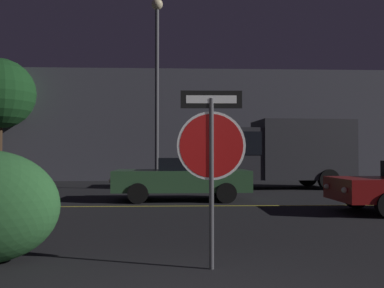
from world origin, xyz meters
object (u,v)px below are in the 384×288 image
Objects in this scene: delivery_truck at (273,151)px; tree_1 at (0,94)px; stop_sign at (211,146)px; street_lamp at (157,66)px; passing_car_2 at (182,178)px.

tree_1 is at bearing 66.73° from delivery_truck.
stop_sign is 12.60m from street_lamp.
passing_car_2 is 0.55× the size of street_lamp.
delivery_truck is 0.99× the size of tree_1.
delivery_truck is 0.82× the size of street_lamp.
passing_car_2 is (-0.22, 8.10, -0.83)m from stop_sign.
delivery_truck is 6.04m from street_lamp.
street_lamp is at bearing -32.60° from tree_1.
street_lamp is at bearing 94.19° from delivery_truck.
passing_car_2 is 5.96m from street_lamp.
delivery_truck reaches higher than stop_sign.
street_lamp is (-0.95, 3.94, 4.37)m from passing_car_2.
delivery_truck is 14.51m from tree_1.
street_lamp is at bearing 96.90° from stop_sign.
passing_car_2 is at bearing 92.89° from stop_sign.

